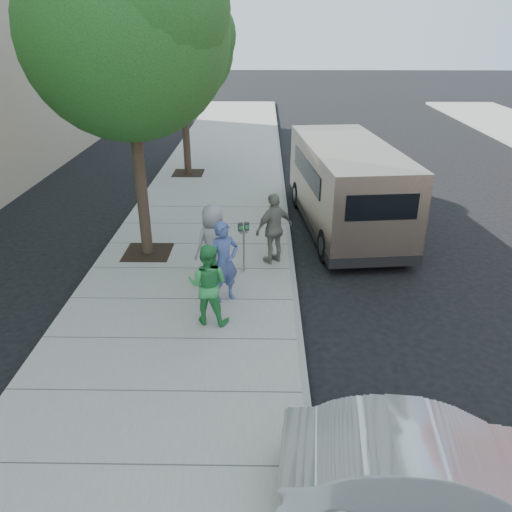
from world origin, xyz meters
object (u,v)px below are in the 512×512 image
person_striped_polo (274,229)px  parking_meter (244,236)px  tree_near (127,26)px  van (345,185)px  person_officer (224,262)px  sedan (432,472)px  person_gray_shirt (214,244)px  tree_far (182,45)px  person_green_shirt (208,284)px

person_striped_polo → parking_meter: bearing=1.7°
tree_near → van: bearing=22.6°
parking_meter → person_striped_polo: bearing=20.1°
person_officer → person_striped_polo: person_officer is taller
parking_meter → person_striped_polo: person_striped_polo is taller
sedan → person_gray_shirt: person_gray_shirt is taller
van → person_officer: van is taller
parking_meter → van: bearing=32.7°
tree_far → person_officer: bearing=-77.8°
parking_meter → person_gray_shirt: bearing=-161.4°
tree_near → tree_far: (-0.00, 7.60, -0.66)m
person_green_shirt → person_officer: bearing=-95.5°
tree_far → person_gray_shirt: (1.85, -9.09, -3.82)m
person_officer → tree_near: bearing=100.6°
sedan → van: bearing=3.6°
parking_meter → person_officer: (-0.35, -1.36, -0.01)m
tree_near → parking_meter: (2.51, -1.03, -4.49)m
tree_near → person_gray_shirt: size_ratio=4.10×
tree_near → sedan: size_ratio=2.01×
parking_meter → sedan: size_ratio=0.33×
person_striped_polo → tree_near: bearing=-43.3°
person_striped_polo → van: bearing=-162.5°
van → person_gray_shirt: van is taller
tree_near → van: tree_near is taller
tree_far → person_officer: (2.16, -9.99, -3.84)m
person_gray_shirt → person_striped_polo: (1.39, 1.00, -0.03)m
van → person_green_shirt: bearing=-128.3°
tree_far → person_officer: tree_far is taller
tree_near → tree_far: tree_near is taller
person_green_shirt → tree_near: bearing=-49.2°
person_officer → person_striped_polo: bearing=28.9°
tree_near → person_green_shirt: bearing=-59.8°
person_gray_shirt → person_striped_polo: size_ratio=1.03×
parking_meter → person_gray_shirt: person_gray_shirt is taller
tree_far → person_gray_shirt: tree_far is taller
van → sedan: size_ratio=1.86×
tree_near → person_officer: 5.54m
sedan → person_gray_shirt: bearing=33.9°
van → person_gray_shirt: size_ratio=3.79×
tree_far → parking_meter: tree_far is taller
parking_meter → person_green_shirt: size_ratio=0.75×
tree_far → person_green_shirt: tree_far is taller
sedan → person_striped_polo: bearing=20.1°
van → person_officer: (-3.19, -4.62, -0.29)m
parking_meter → person_officer: 1.41m
sedan → person_green_shirt: size_ratio=2.24×
person_green_shirt → tree_far: bearing=-69.5°
tree_near → van: 7.17m
person_green_shirt → sedan: bearing=138.1°
sedan → parking_meter: bearing=27.2°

